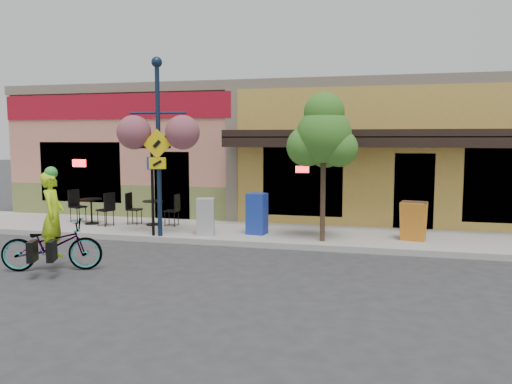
% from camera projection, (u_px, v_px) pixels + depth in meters
% --- Properties ---
extents(ground, '(90.00, 90.00, 0.00)m').
position_uv_depth(ground, '(231.00, 251.00, 12.05)').
color(ground, '#2D2D30').
rests_on(ground, ground).
extents(sidewalk, '(24.00, 3.00, 0.15)m').
position_uv_depth(sidewalk, '(252.00, 233.00, 13.97)').
color(sidewalk, '#9E9B93').
rests_on(sidewalk, ground).
extents(curb, '(24.00, 0.12, 0.15)m').
position_uv_depth(curb, '(238.00, 243.00, 12.58)').
color(curb, '#A8A59E').
rests_on(curb, ground).
extents(building, '(18.20, 8.20, 4.50)m').
position_uv_depth(building, '(288.00, 151.00, 19.05)').
color(building, tan).
rests_on(building, ground).
extents(bicycle, '(2.13, 1.35, 1.06)m').
position_uv_depth(bicycle, '(52.00, 245.00, 10.23)').
color(bicycle, maroon).
rests_on(bicycle, ground).
extents(cyclist_rider, '(0.63, 0.76, 1.79)m').
position_uv_depth(cyclist_rider, '(53.00, 228.00, 10.18)').
color(cyclist_rider, '#BDEF19').
rests_on(cyclist_rider, ground).
extents(lamp_post, '(1.56, 0.81, 4.65)m').
position_uv_depth(lamp_post, '(158.00, 148.00, 12.93)').
color(lamp_post, '#13233C').
rests_on(lamp_post, sidewalk).
extents(one_way_sign, '(1.03, 0.51, 2.63)m').
position_uv_depth(one_way_sign, '(152.00, 186.00, 13.09)').
color(one_way_sign, black).
rests_on(one_way_sign, sidewalk).
extents(cafe_set_left, '(1.86, 1.35, 1.01)m').
position_uv_depth(cafe_set_left, '(91.00, 207.00, 14.98)').
color(cafe_set_left, black).
rests_on(cafe_set_left, sidewalk).
extents(cafe_set_right, '(1.60, 0.81, 0.96)m').
position_uv_depth(cafe_set_right, '(153.00, 209.00, 14.80)').
color(cafe_set_right, black).
rests_on(cafe_set_right, sidewalk).
extents(newspaper_box_blue, '(0.55, 0.50, 1.10)m').
position_uv_depth(newspaper_box_blue, '(257.00, 214.00, 13.40)').
color(newspaper_box_blue, '#1A33A0').
rests_on(newspaper_box_blue, sidewalk).
extents(newspaper_box_grey, '(0.55, 0.52, 0.98)m').
position_uv_depth(newspaper_box_grey, '(205.00, 217.00, 13.27)').
color(newspaper_box_grey, '#A0A0A0').
rests_on(newspaper_box_grey, sidewalk).
extents(street_tree, '(1.77, 1.77, 3.74)m').
position_uv_depth(street_tree, '(323.00, 167.00, 12.32)').
color(street_tree, '#3D7A26').
rests_on(street_tree, sidewalk).
extents(sandwich_board, '(0.68, 0.56, 1.00)m').
position_uv_depth(sandwich_board, '(412.00, 222.00, 12.35)').
color(sandwich_board, orange).
rests_on(sandwich_board, sidewalk).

